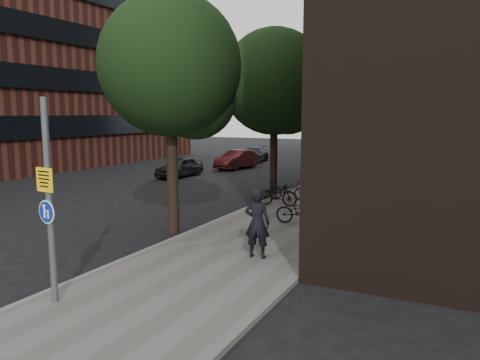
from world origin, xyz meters
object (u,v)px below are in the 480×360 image
Objects in this scene: pedestrian at (257,223)px; parked_car_near at (179,167)px; signpost at (49,201)px; parked_bike_facade_near at (301,211)px.

pedestrian is 0.51× the size of parked_car_near.
pedestrian is 16.94m from parked_car_near.
signpost reaches higher than parked_car_near.
parked_car_near is at bearing 122.72° from signpost.
parked_bike_facade_near is at bearing -94.66° from pedestrian.
signpost is 8.84m from parked_bike_facade_near.
signpost is 19.38m from parked_car_near.
signpost is 1.13× the size of parked_car_near.
signpost reaches higher than pedestrian.
pedestrian is at bearing 67.73° from signpost.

